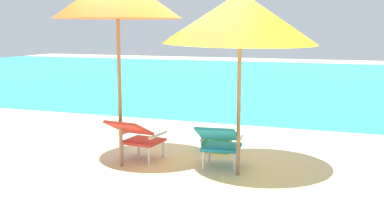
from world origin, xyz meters
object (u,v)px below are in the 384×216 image
Objects in this scene: lounge_chair_left at (137,135)px; beach_umbrella_right at (240,18)px; lounge_chair_right at (220,141)px; cooler_box at (217,141)px.

beach_umbrella_right reaches higher than lounge_chair_left.
lounge_chair_right is (1.24, 0.06, 0.00)m from lounge_chair_left.
lounge_chair_right is at bearing 2.78° from lounge_chair_left.
lounge_chair_left is at bearing 176.56° from beach_umbrella_right.
beach_umbrella_right reaches higher than lounge_chair_right.
beach_umbrella_right is (0.30, -0.15, 1.66)m from lounge_chair_right.
lounge_chair_right is at bearing -70.86° from cooler_box.
beach_umbrella_right reaches higher than cooler_box.
lounge_chair_left is 0.33× the size of beach_umbrella_right.
lounge_chair_right reaches higher than cooler_box.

